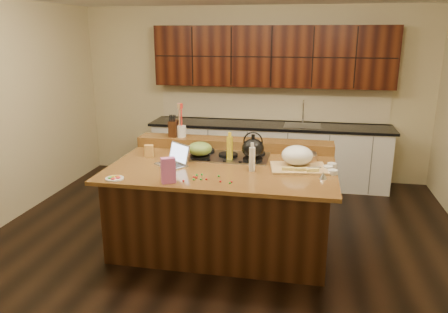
# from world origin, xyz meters

# --- Properties ---
(room) EXTENTS (5.52, 5.02, 2.72)m
(room) POSITION_xyz_m (0.00, 0.00, 1.35)
(room) COLOR black
(room) RESTS_ON ground
(island) EXTENTS (2.40, 1.60, 0.92)m
(island) POSITION_xyz_m (0.00, 0.00, 0.46)
(island) COLOR black
(island) RESTS_ON ground
(back_ledge) EXTENTS (2.40, 0.30, 0.12)m
(back_ledge) POSITION_xyz_m (0.00, 0.70, 0.98)
(back_ledge) COLOR black
(back_ledge) RESTS_ON island
(cooktop) EXTENTS (0.92, 0.52, 0.05)m
(cooktop) POSITION_xyz_m (0.00, 0.30, 0.94)
(cooktop) COLOR gray
(cooktop) RESTS_ON island
(back_counter) EXTENTS (3.70, 0.66, 2.40)m
(back_counter) POSITION_xyz_m (0.30, 2.23, 0.98)
(back_counter) COLOR silver
(back_counter) RESTS_ON ground
(kettle) EXTENTS (0.29, 0.29, 0.22)m
(kettle) POSITION_xyz_m (0.30, 0.17, 1.08)
(kettle) COLOR black
(kettle) RESTS_ON cooktop
(green_bowl) EXTENTS (0.32, 0.32, 0.15)m
(green_bowl) POSITION_xyz_m (-0.30, 0.17, 1.04)
(green_bowl) COLOR olive
(green_bowl) RESTS_ON cooktop
(laptop) EXTENTS (0.41, 0.40, 0.23)m
(laptop) POSITION_xyz_m (-0.51, -0.09, 0.98)
(laptop) COLOR #B7B7BC
(laptop) RESTS_ON island
(oil_bottle) EXTENTS (0.08, 0.08, 0.27)m
(oil_bottle) POSITION_xyz_m (0.04, 0.19, 1.06)
(oil_bottle) COLOR gold
(oil_bottle) RESTS_ON island
(vinegar_bottle) EXTENTS (0.07, 0.07, 0.25)m
(vinegar_bottle) POSITION_xyz_m (0.33, -0.15, 1.04)
(vinegar_bottle) COLOR silver
(vinegar_bottle) RESTS_ON island
(wooden_tray) EXTENTS (0.63, 0.50, 0.23)m
(wooden_tray) POSITION_xyz_m (0.79, 0.06, 1.02)
(wooden_tray) COLOR tan
(wooden_tray) RESTS_ON island
(ramekin_a) EXTENTS (0.13, 0.13, 0.04)m
(ramekin_a) POSITION_xyz_m (1.15, -0.10, 0.94)
(ramekin_a) COLOR white
(ramekin_a) RESTS_ON island
(ramekin_b) EXTENTS (0.12, 0.12, 0.04)m
(ramekin_b) POSITION_xyz_m (1.15, 0.13, 0.94)
(ramekin_b) COLOR white
(ramekin_b) RESTS_ON island
(ramekin_c) EXTENTS (0.12, 0.12, 0.04)m
(ramekin_c) POSITION_xyz_m (1.11, 0.03, 0.94)
(ramekin_c) COLOR white
(ramekin_c) RESTS_ON island
(strainer_bowl) EXTENTS (0.26, 0.26, 0.09)m
(strainer_bowl) POSITION_xyz_m (0.88, 0.28, 0.97)
(strainer_bowl) COLOR #996B3F
(strainer_bowl) RESTS_ON island
(kitchen_timer) EXTENTS (0.10, 0.10, 0.07)m
(kitchen_timer) POSITION_xyz_m (1.05, -0.27, 0.96)
(kitchen_timer) COLOR silver
(kitchen_timer) RESTS_ON island
(pink_bag) EXTENTS (0.15, 0.13, 0.25)m
(pink_bag) POSITION_xyz_m (-0.40, -0.67, 1.04)
(pink_bag) COLOR #C15B9F
(pink_bag) RESTS_ON island
(candy_plate) EXTENTS (0.21, 0.21, 0.01)m
(candy_plate) POSITION_xyz_m (-0.95, -0.67, 0.93)
(candy_plate) COLOR white
(candy_plate) RESTS_ON island
(package_box) EXTENTS (0.11, 0.09, 0.14)m
(package_box) POSITION_xyz_m (-0.90, 0.15, 0.99)
(package_box) COLOR gold
(package_box) RESTS_ON island
(utensil_crock) EXTENTS (0.16, 0.16, 0.14)m
(utensil_crock) POSITION_xyz_m (-0.67, 0.70, 1.11)
(utensil_crock) COLOR white
(utensil_crock) RESTS_ON back_ledge
(knife_block) EXTENTS (0.11, 0.17, 0.20)m
(knife_block) POSITION_xyz_m (-0.77, 0.70, 1.14)
(knife_block) COLOR black
(knife_block) RESTS_ON back_ledge
(gumdrop_0) EXTENTS (0.02, 0.02, 0.02)m
(gumdrop_0) POSITION_xyz_m (0.19, -0.56, 0.93)
(gumdrop_0) COLOR red
(gumdrop_0) RESTS_ON island
(gumdrop_1) EXTENTS (0.02, 0.02, 0.02)m
(gumdrop_1) POSITION_xyz_m (-0.11, -0.54, 0.93)
(gumdrop_1) COLOR #198C26
(gumdrop_1) RESTS_ON island
(gumdrop_2) EXTENTS (0.02, 0.02, 0.02)m
(gumdrop_2) POSITION_xyz_m (-0.06, -0.52, 0.93)
(gumdrop_2) COLOR red
(gumdrop_2) RESTS_ON island
(gumdrop_3) EXTENTS (0.02, 0.02, 0.02)m
(gumdrop_3) POSITION_xyz_m (-0.18, -0.56, 0.93)
(gumdrop_3) COLOR #198C26
(gumdrop_3) RESTS_ON island
(gumdrop_4) EXTENTS (0.02, 0.02, 0.02)m
(gumdrop_4) POSITION_xyz_m (-0.27, -0.61, 0.93)
(gumdrop_4) COLOR red
(gumdrop_4) RESTS_ON island
(gumdrop_5) EXTENTS (0.02, 0.02, 0.02)m
(gumdrop_5) POSITION_xyz_m (0.04, -0.41, 0.93)
(gumdrop_5) COLOR #198C26
(gumdrop_5) RESTS_ON island
(gumdrop_6) EXTENTS (0.02, 0.02, 0.02)m
(gumdrop_6) POSITION_xyz_m (-0.17, -0.50, 0.93)
(gumdrop_6) COLOR red
(gumdrop_6) RESTS_ON island
(gumdrop_7) EXTENTS (0.02, 0.02, 0.02)m
(gumdrop_7) POSITION_xyz_m (0.18, -0.59, 0.93)
(gumdrop_7) COLOR #198C26
(gumdrop_7) RESTS_ON island
(gumdrop_8) EXTENTS (0.02, 0.02, 0.02)m
(gumdrop_8) POSITION_xyz_m (0.08, -0.56, 0.93)
(gumdrop_8) COLOR red
(gumdrop_8) RESTS_ON island
(gumdrop_9) EXTENTS (0.02, 0.02, 0.02)m
(gumdrop_9) POSITION_xyz_m (-0.14, -0.39, 0.93)
(gumdrop_9) COLOR #198C26
(gumdrop_9) RESTS_ON island
(gumdrop_10) EXTENTS (0.02, 0.02, 0.02)m
(gumdrop_10) POSITION_xyz_m (-0.20, -0.48, 0.93)
(gumdrop_10) COLOR red
(gumdrop_10) RESTS_ON island
(gumdrop_11) EXTENTS (0.02, 0.02, 0.02)m
(gumdrop_11) POSITION_xyz_m (-0.19, -0.42, 0.93)
(gumdrop_11) COLOR #198C26
(gumdrop_11) RESTS_ON island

